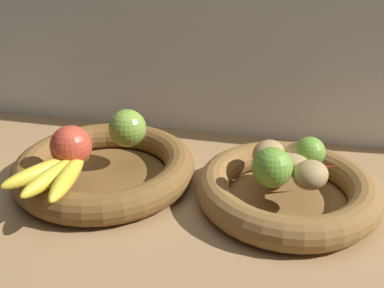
{
  "coord_description": "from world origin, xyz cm",
  "views": [
    {
      "loc": [
        15.81,
        -67.4,
        43.77
      ],
      "look_at": [
        -0.64,
        1.64,
        9.65
      ],
      "focal_mm": 41.95,
      "sensor_mm": 36.0,
      "label": 1
    }
  ],
  "objects": [
    {
      "name": "lime_near",
      "position": [
        13.68,
        -2.47,
        8.97
      ],
      "size": [
        6.64,
        6.64,
        6.64
      ],
      "primitive_type": "sphere",
      "color": "#6B9E33",
      "rests_on": "fruit_bowl_right"
    },
    {
      "name": "fruit_bowl_right",
      "position": [
        16.42,
        1.64,
        2.65
      ],
      "size": [
        31.75,
        31.75,
        5.65
      ],
      "color": "brown",
      "rests_on": "ground_plane"
    },
    {
      "name": "potato_oblong",
      "position": [
        12.6,
        4.61,
        7.86
      ],
      "size": [
        7.0,
        8.39,
        4.42
      ],
      "primitive_type": "ellipsoid",
      "rotation": [
        0.0,
        0.0,
        1.35
      ],
      "color": "#A38451",
      "rests_on": "fruit_bowl_right"
    },
    {
      "name": "banana_bunch_front",
      "position": [
        -21.24,
        -9.44,
        7.1
      ],
      "size": [
        12.41,
        16.4,
        2.9
      ],
      "color": "yellow",
      "rests_on": "fruit_bowl_left"
    },
    {
      "name": "chili_pepper",
      "position": [
        17.97,
        2.31,
        6.7
      ],
      "size": [
        13.59,
        6.88,
        2.1
      ],
      "primitive_type": "cone",
      "rotation": [
        0.0,
        1.57,
        0.37
      ],
      "color": "red",
      "rests_on": "fruit_bowl_right"
    },
    {
      "name": "ground_plane",
      "position": [
        0.0,
        0.0,
        -1.5
      ],
      "size": [
        140.0,
        90.0,
        3.0
      ],
      "primitive_type": "cube",
      "color": "#9E774C"
    },
    {
      "name": "apple_green_back",
      "position": [
        -14.52,
        6.36,
        9.29
      ],
      "size": [
        7.29,
        7.29,
        7.29
      ],
      "primitive_type": "sphere",
      "color": "#7AA338",
      "rests_on": "fruit_bowl_left"
    },
    {
      "name": "potato_large",
      "position": [
        16.42,
        1.64,
        7.66
      ],
      "size": [
        7.41,
        4.97,
        4.01
      ],
      "primitive_type": "ellipsoid",
      "rotation": [
        0.0,
        0.0,
        6.22
      ],
      "color": "#A38451",
      "rests_on": "fruit_bowl_right"
    },
    {
      "name": "back_wall",
      "position": [
        0.0,
        30.0,
        27.5
      ],
      "size": [
        140.0,
        3.0,
        55.0
      ],
      "color": "silver",
      "rests_on": "ground_plane"
    },
    {
      "name": "fruit_bowl_left",
      "position": [
        -17.71,
        1.64,
        2.65
      ],
      "size": [
        34.33,
        34.33,
        5.65
      ],
      "color": "brown",
      "rests_on": "ground_plane"
    },
    {
      "name": "apple_red_front",
      "position": [
        -21.33,
        -3.43,
        9.32
      ],
      "size": [
        7.35,
        7.35,
        7.35
      ],
      "primitive_type": "sphere",
      "color": "#CC422D",
      "rests_on": "fruit_bowl_left"
    },
    {
      "name": "lime_far",
      "position": [
        19.62,
        5.75,
        8.4
      ],
      "size": [
        5.5,
        5.5,
        5.5
      ],
      "primitive_type": "sphere",
      "color": "#6B9E33",
      "rests_on": "fruit_bowl_right"
    },
    {
      "name": "potato_small",
      "position": [
        19.81,
        -1.75,
        8.0
      ],
      "size": [
        7.94,
        8.16,
        4.69
      ],
      "primitive_type": "ellipsoid",
      "rotation": [
        0.0,
        0.0,
        4.14
      ],
      "color": "#A38451",
      "rests_on": "fruit_bowl_right"
    },
    {
      "name": "potato_back",
      "position": [
        18.54,
        6.31,
        7.73
      ],
      "size": [
        6.68,
        6.43,
        4.15
      ],
      "primitive_type": "ellipsoid",
      "rotation": [
        0.0,
        0.0,
        3.21
      ],
      "color": "tan",
      "rests_on": "fruit_bowl_right"
    }
  ]
}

